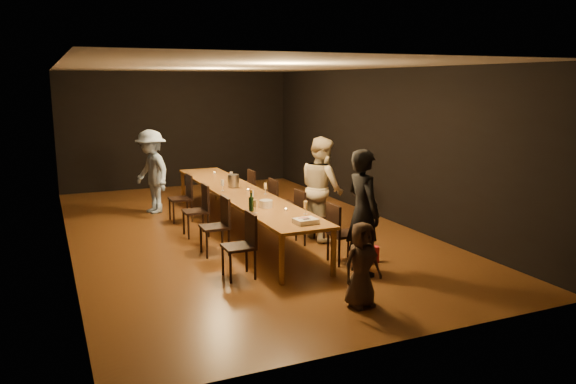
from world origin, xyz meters
name	(u,v)px	position (x,y,z in m)	size (l,w,h in m)	color
ground	(241,231)	(0.00, 0.00, 0.00)	(10.00, 10.00, 0.00)	#4A2412
room_shell	(239,119)	(0.00, 0.00, 2.08)	(6.04, 10.04, 3.02)	black
table	(240,194)	(0.00, 0.00, 0.70)	(0.90, 6.00, 0.75)	brown
chair_right_0	(344,233)	(0.85, -2.40, 0.47)	(0.42, 0.42, 0.93)	black
chair_right_1	(310,216)	(0.85, -1.20, 0.47)	(0.42, 0.42, 0.93)	black
chair_right_2	(283,203)	(0.85, 0.00, 0.47)	(0.42, 0.42, 0.93)	black
chair_right_3	(260,191)	(0.85, 1.20, 0.47)	(0.42, 0.42, 0.93)	black
chair_left_0	(238,246)	(-0.85, -2.40, 0.47)	(0.42, 0.42, 0.93)	black
chair_left_1	(214,226)	(-0.85, -1.20, 0.47)	(0.42, 0.42, 0.93)	black
chair_left_2	(195,211)	(-0.85, 0.00, 0.47)	(0.42, 0.42, 0.93)	black
chair_left_3	(180,198)	(-0.85, 1.20, 0.47)	(0.42, 0.42, 0.93)	black
woman_birthday	(363,212)	(0.84, -2.95, 0.91)	(0.66, 0.44, 1.82)	black
woman_tan	(322,188)	(1.15, -1.05, 0.91)	(0.88, 0.69, 1.81)	beige
man_blue	(152,172)	(-1.22, 2.14, 0.88)	(1.14, 0.65, 1.76)	#94B5E6
child	(362,265)	(0.21, -3.99, 0.53)	(0.52, 0.34, 1.07)	#403024
gift_bag_red	(372,254)	(1.25, -2.56, 0.12)	(0.21, 0.11, 0.25)	red
gift_bag_blue	(362,243)	(1.42, -2.01, 0.14)	(0.22, 0.15, 0.28)	#23469A
birthday_cake	(306,221)	(0.08, -2.64, 0.79)	(0.33, 0.27, 0.08)	white
plate_stack	(266,204)	(-0.05, -1.44, 0.81)	(0.21, 0.21, 0.12)	white
champagne_bottle	(251,201)	(-0.36, -1.60, 0.92)	(0.08, 0.08, 0.34)	black
ice_bucket	(233,181)	(0.03, 0.49, 0.87)	(0.22, 0.22, 0.24)	#A3A2A7
wineglass_0	(255,207)	(-0.35, -1.74, 0.85)	(0.06, 0.06, 0.21)	beige
wineglass_1	(306,208)	(0.33, -2.12, 0.85)	(0.06, 0.06, 0.21)	beige
wineglass_2	(252,197)	(-0.14, -1.03, 0.85)	(0.06, 0.06, 0.21)	silver
wineglass_3	(265,188)	(0.34, -0.42, 0.85)	(0.06, 0.06, 0.21)	beige
wineglass_4	(222,185)	(-0.28, 0.19, 0.85)	(0.06, 0.06, 0.21)	silver
wineglass_5	(231,177)	(0.16, 1.02, 0.85)	(0.06, 0.06, 0.21)	silver
tealight_near	(286,210)	(0.15, -1.77, 0.77)	(0.05, 0.05, 0.03)	#B2B7B2
tealight_mid	(248,190)	(0.15, -0.01, 0.77)	(0.05, 0.05, 0.03)	#B2B7B2
tealight_far	(215,173)	(0.15, 2.18, 0.77)	(0.05, 0.05, 0.03)	#B2B7B2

